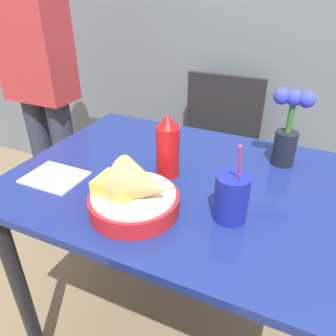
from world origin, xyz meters
The scene contains 9 objects.
ground_plane centered at (0.00, 0.00, 0.00)m, with size 12.00×12.00×0.00m, color #7A664C.
dining_table centered at (0.00, 0.00, 0.64)m, with size 1.04×0.75×0.76m.
chair_far_window centered at (-0.12, 0.74, 0.52)m, with size 0.40×0.40×0.87m.
food_basket centered at (-0.05, -0.20, 0.82)m, with size 0.23×0.23×0.15m.
ketchup_bottle centered at (-0.06, 0.00, 0.86)m, with size 0.07×0.07×0.19m.
drink_cup centered at (0.17, -0.13, 0.82)m, with size 0.08×0.08×0.22m.
flower_vase centered at (0.25, 0.22, 0.89)m, with size 0.12×0.07×0.24m.
napkin centered at (-0.36, -0.16, 0.77)m, with size 0.17×0.14×0.01m.
person_standing centered at (-0.89, 0.37, 0.93)m, with size 0.32×0.18×1.61m.
Camera 1 is at (0.30, -0.78, 1.28)m, focal length 35.00 mm.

